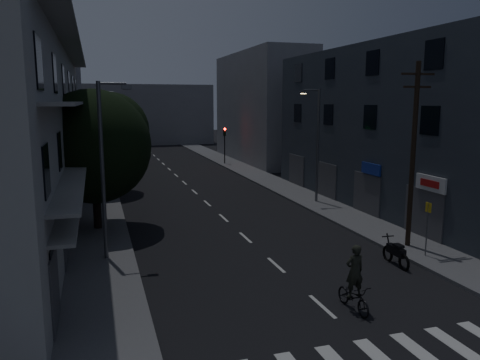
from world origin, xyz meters
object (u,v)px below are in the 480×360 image
cyclist (354,288)px  bus_stop_sign (428,219)px  utility_pole (413,152)px  motorcycle (396,254)px

cyclist → bus_stop_sign: bearing=29.6°
utility_pole → motorcycle: (-2.09, -1.95, -4.34)m
utility_pole → bus_stop_sign: size_ratio=3.56×
utility_pole → cyclist: size_ratio=3.75×
cyclist → motorcycle: bearing=37.0°
bus_stop_sign → cyclist: bearing=-147.7°
bus_stop_sign → cyclist: 7.31m
motorcycle → bus_stop_sign: bearing=13.3°
utility_pole → bus_stop_sign: 3.39m
bus_stop_sign → motorcycle: bus_stop_sign is taller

